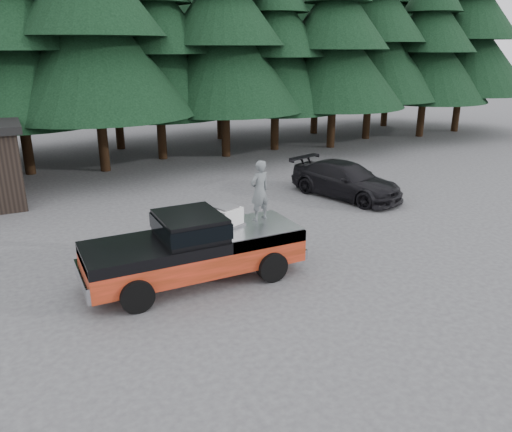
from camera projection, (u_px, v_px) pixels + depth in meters
name	position (u px, v px, depth m)	size (l,w,h in m)	color
ground	(244.00, 276.00, 13.93)	(120.00, 120.00, 0.00)	#464548
pickup_truck	(195.00, 258.00, 13.50)	(6.00, 2.04, 1.33)	red
truck_cab	(190.00, 225.00, 13.15)	(1.66, 1.90, 0.59)	black
air_compressor	(227.00, 217.00, 13.87)	(0.74, 0.61, 0.51)	silver
man_on_bed	(260.00, 190.00, 14.19)	(0.64, 0.42, 1.75)	slate
parked_car	(346.00, 180.00, 21.08)	(2.05, 5.03, 1.46)	black
treeline	(109.00, 13.00, 26.13)	(60.15, 16.05, 17.50)	black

